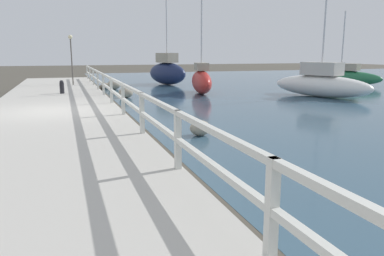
{
  "coord_description": "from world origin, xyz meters",
  "views": [
    {
      "loc": [
        0.41,
        -13.06,
        2.2
      ],
      "look_at": [
        3.83,
        -3.06,
        0.08
      ],
      "focal_mm": 35.0,
      "sensor_mm": 36.0,
      "label": 1
    }
  ],
  "objects_px": {
    "dock_lamp": "(71,49)",
    "sailboat_navy": "(167,72)",
    "mooring_bollard": "(62,87)",
    "sailboat_white": "(321,83)",
    "sailboat_green": "(341,76)",
    "sailboat_red": "(201,80)"
  },
  "relations": [
    {
      "from": "sailboat_white",
      "to": "sailboat_navy",
      "type": "distance_m",
      "value": 11.34
    },
    {
      "from": "sailboat_red",
      "to": "sailboat_navy",
      "type": "distance_m",
      "value": 6.49
    },
    {
      "from": "sailboat_red",
      "to": "sailboat_navy",
      "type": "height_order",
      "value": "sailboat_navy"
    },
    {
      "from": "sailboat_green",
      "to": "sailboat_navy",
      "type": "distance_m",
      "value": 12.26
    },
    {
      "from": "sailboat_white",
      "to": "sailboat_green",
      "type": "bearing_deg",
      "value": 22.77
    },
    {
      "from": "sailboat_white",
      "to": "sailboat_navy",
      "type": "height_order",
      "value": "sailboat_navy"
    },
    {
      "from": "mooring_bollard",
      "to": "sailboat_white",
      "type": "distance_m",
      "value": 12.83
    },
    {
      "from": "mooring_bollard",
      "to": "dock_lamp",
      "type": "distance_m",
      "value": 5.35
    },
    {
      "from": "mooring_bollard",
      "to": "sailboat_white",
      "type": "xyz_separation_m",
      "value": [
        12.53,
        -2.73,
        0.04
      ]
    },
    {
      "from": "dock_lamp",
      "to": "sailboat_white",
      "type": "xyz_separation_m",
      "value": [
        11.9,
        -7.72,
        -1.77
      ]
    },
    {
      "from": "dock_lamp",
      "to": "sailboat_white",
      "type": "relative_size",
      "value": 0.43
    },
    {
      "from": "sailboat_green",
      "to": "sailboat_red",
      "type": "height_order",
      "value": "sailboat_red"
    },
    {
      "from": "mooring_bollard",
      "to": "sailboat_green",
      "type": "height_order",
      "value": "sailboat_green"
    },
    {
      "from": "mooring_bollard",
      "to": "sailboat_navy",
      "type": "height_order",
      "value": "sailboat_navy"
    },
    {
      "from": "mooring_bollard",
      "to": "sailboat_green",
      "type": "bearing_deg",
      "value": 9.14
    },
    {
      "from": "sailboat_green",
      "to": "sailboat_navy",
      "type": "bearing_deg",
      "value": 134.8
    },
    {
      "from": "dock_lamp",
      "to": "sailboat_navy",
      "type": "xyz_separation_m",
      "value": [
        6.47,
        2.23,
        -1.54
      ]
    },
    {
      "from": "sailboat_green",
      "to": "sailboat_red",
      "type": "relative_size",
      "value": 0.89
    },
    {
      "from": "dock_lamp",
      "to": "sailboat_navy",
      "type": "height_order",
      "value": "sailboat_navy"
    },
    {
      "from": "sailboat_green",
      "to": "dock_lamp",
      "type": "bearing_deg",
      "value": 148.67
    },
    {
      "from": "sailboat_red",
      "to": "sailboat_white",
      "type": "bearing_deg",
      "value": -21.91
    },
    {
      "from": "dock_lamp",
      "to": "sailboat_navy",
      "type": "bearing_deg",
      "value": 19.03
    }
  ]
}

